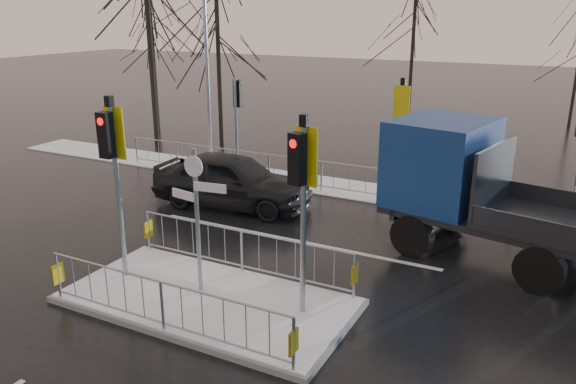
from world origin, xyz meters
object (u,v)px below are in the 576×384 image
at_px(flatbed_truck, 479,187).
at_px(street_lamp_left, 208,47).
at_px(traffic_island, 206,286).
at_px(car_far_lane, 232,180).

xyz_separation_m(flatbed_truck, street_lamp_left, (-10.84, 4.35, 2.76)).
distance_m(traffic_island, street_lamp_left, 12.17).
relative_size(traffic_island, street_lamp_left, 0.73).
distance_m(car_far_lane, street_lamp_left, 6.57).
distance_m(car_far_lane, flatbed_truck, 7.30).
relative_size(traffic_island, flatbed_truck, 0.81).
height_order(traffic_island, flatbed_truck, traffic_island).
bearing_deg(street_lamp_left, flatbed_truck, -21.85).
height_order(flatbed_truck, street_lamp_left, street_lamp_left).
distance_m(traffic_island, car_far_lane, 6.09).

